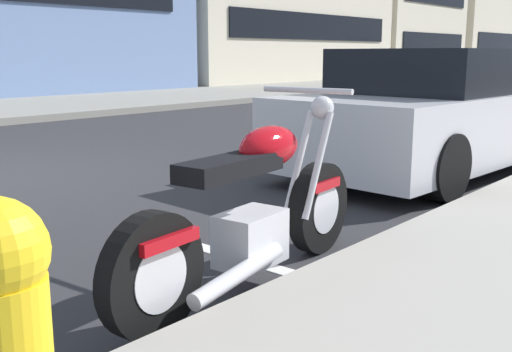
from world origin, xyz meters
name	(u,v)px	position (x,y,z in m)	size (l,w,h in m)	color
sidewalk_far_curb	(244,92)	(12.00, 6.88, 0.07)	(120.00, 5.00, 0.14)	gray
parking_stall_stripe	(232,256)	(0.00, -3.78, 0.00)	(0.12, 2.20, 0.01)	silver
parked_motorcycle	(254,215)	(-0.29, -4.22, 0.42)	(2.14, 0.62, 1.10)	black
parked_car_far_down_curb	(439,114)	(3.77, -3.47, 0.64)	(4.37, 2.00, 1.35)	silver
townhouse_behind_pole	(353,4)	(30.97, 14.65, 4.31)	(9.05, 11.02, 8.63)	beige
townhouse_corner_block	(449,5)	(42.14, 13.32, 4.88)	(10.92, 8.36, 9.76)	beige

